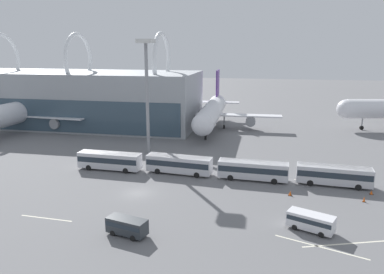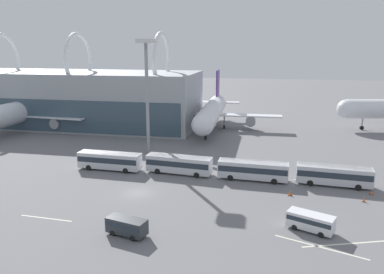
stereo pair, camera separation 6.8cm
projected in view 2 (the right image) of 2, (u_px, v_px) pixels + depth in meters
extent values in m
plane|color=slate|center=(138.00, 193.00, 57.48)|extent=(440.00, 440.00, 0.00)
cube|color=#9EA3A8|center=(7.00, 96.00, 111.32)|extent=(114.15, 24.52, 15.10)
torus|color=white|center=(3.00, 60.00, 108.80)|extent=(1.10, 15.24, 15.24)
torus|color=white|center=(79.00, 60.00, 104.25)|extent=(1.10, 15.24, 15.24)
torus|color=white|center=(162.00, 61.00, 99.70)|extent=(1.10, 15.24, 15.24)
cylinder|color=silver|center=(17.00, 113.00, 97.54)|extent=(8.40, 33.27, 5.65)
cone|color=silver|center=(56.00, 104.00, 112.91)|extent=(5.95, 7.65, 5.37)
cube|color=silver|center=(23.00, 115.00, 99.64)|extent=(37.58, 7.28, 0.35)
cylinder|color=gray|center=(58.00, 123.00, 97.20)|extent=(2.94, 3.50, 2.67)
cube|color=#19724C|center=(53.00, 88.00, 111.01)|extent=(0.87, 5.66, 8.07)
cube|color=silver|center=(54.00, 102.00, 112.02)|extent=(14.90, 4.43, 0.28)
cylinder|color=gray|center=(35.00, 122.00, 99.03)|extent=(0.36, 0.36, 4.10)
cylinder|color=black|center=(36.00, 129.00, 99.51)|extent=(0.54, 1.13, 1.10)
cylinder|color=gray|center=(12.00, 120.00, 101.01)|extent=(0.36, 0.36, 4.10)
cylinder|color=black|center=(13.00, 128.00, 101.49)|extent=(0.54, 1.13, 1.10)
cylinder|color=white|center=(211.00, 112.00, 100.13)|extent=(6.05, 33.73, 5.13)
sphere|color=white|center=(202.00, 125.00, 84.03)|extent=(5.03, 5.03, 5.03)
cone|color=white|center=(218.00, 103.00, 116.22)|extent=(5.08, 7.51, 4.88)
cube|color=white|center=(212.00, 114.00, 102.30)|extent=(37.53, 4.49, 0.35)
cylinder|color=gray|center=(251.00, 121.00, 100.95)|extent=(2.68, 3.08, 2.60)
cylinder|color=gray|center=(175.00, 119.00, 104.38)|extent=(2.68, 3.08, 2.60)
cube|color=#5B338C|center=(218.00, 86.00, 114.14)|extent=(0.58, 6.67, 9.51)
cube|color=white|center=(217.00, 102.00, 115.32)|extent=(13.43, 3.57, 0.28)
cylinder|color=gray|center=(206.00, 130.00, 89.89)|extent=(0.36, 0.36, 3.74)
cylinder|color=black|center=(206.00, 138.00, 90.32)|extent=(0.48, 1.11, 1.10)
cylinder|color=gray|center=(224.00, 120.00, 102.10)|extent=(0.36, 0.36, 3.74)
cylinder|color=black|center=(224.00, 127.00, 102.54)|extent=(0.48, 1.11, 1.10)
cylinder|color=gray|center=(200.00, 119.00, 103.19)|extent=(0.36, 0.36, 3.74)
cylinder|color=black|center=(200.00, 126.00, 103.63)|extent=(0.48, 1.11, 1.10)
sphere|color=white|center=(346.00, 109.00, 100.13)|extent=(5.04, 5.04, 5.04)
cylinder|color=gray|center=(363.00, 119.00, 100.77)|extent=(0.36, 0.36, 4.67)
cylinder|color=black|center=(362.00, 128.00, 101.32)|extent=(1.17, 0.65, 1.10)
cube|color=silver|center=(110.00, 160.00, 68.05)|extent=(11.72, 3.18, 2.81)
cube|color=#232D38|center=(110.00, 159.00, 67.98)|extent=(11.49, 3.20, 0.98)
cube|color=silver|center=(109.00, 153.00, 67.74)|extent=(11.37, 3.09, 0.12)
cylinder|color=black|center=(131.00, 166.00, 68.71)|extent=(1.01, 0.34, 1.00)
cylinder|color=black|center=(126.00, 171.00, 66.34)|extent=(1.01, 0.34, 1.00)
cylinder|color=black|center=(95.00, 164.00, 70.36)|extent=(1.01, 0.34, 1.00)
cylinder|color=black|center=(89.00, 168.00, 67.99)|extent=(1.01, 0.34, 1.00)
cube|color=silver|center=(179.00, 164.00, 65.92)|extent=(11.83, 3.85, 2.81)
cube|color=#232D38|center=(179.00, 162.00, 65.86)|extent=(11.60, 3.86, 0.98)
cube|color=silver|center=(179.00, 157.00, 65.61)|extent=(11.48, 3.74, 0.12)
cylinder|color=black|center=(201.00, 171.00, 66.37)|extent=(1.02, 0.40, 1.00)
cylinder|color=black|center=(197.00, 175.00, 64.03)|extent=(1.02, 0.40, 1.00)
cylinder|color=black|center=(163.00, 167.00, 68.41)|extent=(1.02, 0.40, 1.00)
cylinder|color=black|center=(158.00, 171.00, 66.08)|extent=(1.02, 0.40, 1.00)
cube|color=silver|center=(253.00, 170.00, 62.79)|extent=(11.74, 3.28, 2.81)
cube|color=#232D38|center=(253.00, 168.00, 62.72)|extent=(11.51, 3.30, 0.98)
cube|color=silver|center=(253.00, 162.00, 62.47)|extent=(11.39, 3.19, 0.12)
cylinder|color=black|center=(275.00, 176.00, 63.42)|extent=(1.01, 0.35, 1.00)
cylinder|color=black|center=(274.00, 181.00, 61.05)|extent=(1.01, 0.35, 1.00)
cylinder|color=black|center=(232.00, 173.00, 65.12)|extent=(1.01, 0.35, 1.00)
cylinder|color=black|center=(230.00, 178.00, 62.76)|extent=(1.01, 0.35, 1.00)
cube|color=silver|center=(334.00, 175.00, 60.25)|extent=(11.79, 3.58, 2.81)
cube|color=#232D38|center=(334.00, 173.00, 60.18)|extent=(11.56, 3.59, 0.98)
cube|color=silver|center=(334.00, 167.00, 59.93)|extent=(11.44, 3.47, 0.12)
cylinder|color=black|center=(356.00, 182.00, 60.78)|extent=(1.02, 0.37, 1.00)
cylinder|color=black|center=(358.00, 187.00, 58.43)|extent=(1.02, 0.37, 1.00)
cylinder|color=black|center=(310.00, 178.00, 62.66)|extent=(1.02, 0.37, 1.00)
cylinder|color=black|center=(310.00, 183.00, 60.31)|extent=(1.02, 0.37, 1.00)
cube|color=silver|center=(311.00, 221.00, 45.46)|extent=(5.91, 4.12, 1.90)
cube|color=#232D38|center=(311.00, 219.00, 45.38)|extent=(5.76, 4.07, 0.57)
cylinder|color=black|center=(326.00, 228.00, 45.55)|extent=(0.73, 0.48, 0.70)
cylinder|color=black|center=(321.00, 235.00, 44.00)|extent=(0.73, 0.48, 0.70)
cylinder|color=black|center=(300.00, 221.00, 47.34)|extent=(0.73, 0.48, 0.70)
cylinder|color=black|center=(294.00, 227.00, 45.79)|extent=(0.73, 0.48, 0.70)
cube|color=#2D3338|center=(127.00, 226.00, 44.37)|extent=(5.24, 3.07, 1.82)
cube|color=#232D38|center=(127.00, 223.00, 44.31)|extent=(5.10, 3.06, 0.55)
cylinder|color=black|center=(113.00, 233.00, 44.38)|extent=(0.73, 0.39, 0.70)
cylinder|color=black|center=(122.00, 227.00, 45.96)|extent=(0.73, 0.39, 0.70)
cylinder|color=black|center=(133.00, 238.00, 43.19)|extent=(0.73, 0.39, 0.70)
cylinder|color=black|center=(141.00, 231.00, 44.77)|extent=(0.73, 0.39, 0.70)
cylinder|color=gray|center=(147.00, 100.00, 76.60)|extent=(0.69, 0.69, 22.70)
cube|color=silver|center=(146.00, 41.00, 73.87)|extent=(3.19, 3.19, 0.80)
cube|color=silver|center=(345.00, 244.00, 42.62)|extent=(9.84, 3.62, 0.01)
cube|color=silver|center=(320.00, 247.00, 41.98)|extent=(9.84, 3.78, 0.01)
cube|color=silver|center=(313.00, 183.00, 61.86)|extent=(6.05, 2.40, 0.01)
cube|color=silver|center=(46.00, 218.00, 49.03)|extent=(7.51, 0.63, 0.01)
cube|color=silver|center=(179.00, 174.00, 65.94)|extent=(9.89, 1.68, 0.01)
cube|color=black|center=(290.00, 195.00, 56.54)|extent=(0.60, 0.60, 0.02)
cone|color=#EA5914|center=(290.00, 193.00, 56.46)|extent=(0.45, 0.45, 0.71)
cube|color=black|center=(364.00, 202.00, 54.22)|extent=(0.44, 0.44, 0.02)
cone|color=#EA5914|center=(364.00, 199.00, 54.12)|extent=(0.33, 0.33, 0.77)
cube|color=black|center=(371.00, 194.00, 56.97)|extent=(0.60, 0.60, 0.02)
cone|color=#EA5914|center=(371.00, 192.00, 56.90)|extent=(0.45, 0.45, 0.61)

